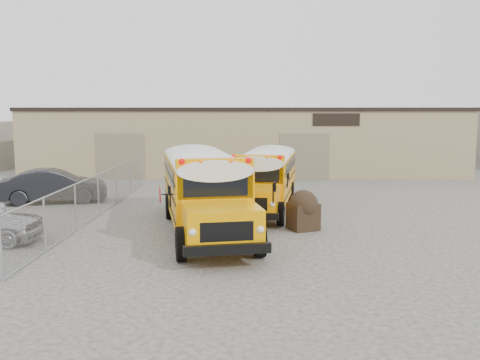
{
  "coord_description": "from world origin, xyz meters",
  "views": [
    {
      "loc": [
        0.66,
        -19.58,
        4.58
      ],
      "look_at": [
        0.12,
        2.76,
        1.6
      ],
      "focal_mm": 40.0,
      "sensor_mm": 36.0,
      "label": 1
    }
  ],
  "objects_px": {
    "tarp_bundle": "(303,209)",
    "car_dark": "(54,186)",
    "school_bus_right": "(277,162)",
    "school_bus_left": "(189,166)"
  },
  "relations": [
    {
      "from": "school_bus_right",
      "to": "school_bus_left",
      "type": "bearing_deg",
      "value": -138.25
    },
    {
      "from": "school_bus_left",
      "to": "school_bus_right",
      "type": "relative_size",
      "value": 1.12
    },
    {
      "from": "school_bus_left",
      "to": "car_dark",
      "type": "height_order",
      "value": "school_bus_left"
    },
    {
      "from": "school_bus_left",
      "to": "tarp_bundle",
      "type": "bearing_deg",
      "value": -50.82
    },
    {
      "from": "school_bus_right",
      "to": "car_dark",
      "type": "bearing_deg",
      "value": -157.46
    },
    {
      "from": "tarp_bundle",
      "to": "car_dark",
      "type": "bearing_deg",
      "value": 154.13
    },
    {
      "from": "tarp_bundle",
      "to": "school_bus_left",
      "type": "bearing_deg",
      "value": 129.18
    },
    {
      "from": "car_dark",
      "to": "school_bus_right",
      "type": "bearing_deg",
      "value": -81.72
    },
    {
      "from": "school_bus_right",
      "to": "tarp_bundle",
      "type": "height_order",
      "value": "school_bus_right"
    },
    {
      "from": "school_bus_left",
      "to": "school_bus_right",
      "type": "height_order",
      "value": "school_bus_left"
    }
  ]
}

